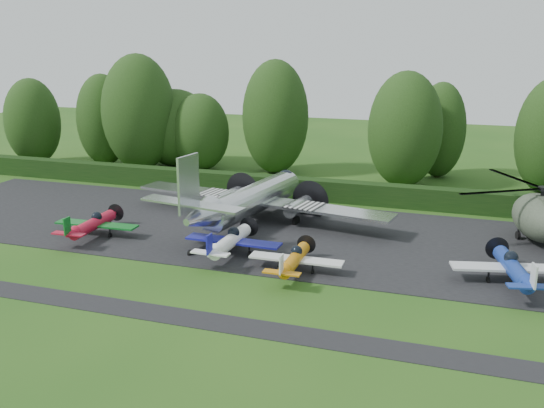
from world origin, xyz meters
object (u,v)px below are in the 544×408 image
(light_plane_blue, at_px, (513,268))
(light_plane_red, at_px, (93,224))
(light_plane_white, at_px, (231,241))
(helicopter, at_px, (541,214))
(transport_plane, at_px, (251,200))
(light_plane_orange, at_px, (295,259))

(light_plane_blue, bearing_deg, light_plane_red, -166.41)
(light_plane_white, distance_m, helicopter, 23.24)
(light_plane_red, relative_size, light_plane_white, 0.96)
(transport_plane, height_order, helicopter, transport_plane)
(light_plane_orange, xyz_separation_m, helicopter, (15.81, 11.49, 1.37))
(helicopter, bearing_deg, light_plane_blue, -87.04)
(transport_plane, height_order, light_plane_orange, transport_plane)
(transport_plane, xyz_separation_m, helicopter, (22.35, 2.05, 0.27))
(light_plane_blue, bearing_deg, light_plane_orange, -156.52)
(light_plane_red, xyz_separation_m, light_plane_white, (11.72, -0.48, 0.05))
(light_plane_orange, bearing_deg, light_plane_blue, 11.19)
(transport_plane, distance_m, light_plane_orange, 11.54)
(transport_plane, xyz_separation_m, light_plane_red, (-10.47, -7.14, -1.02))
(transport_plane, distance_m, light_plane_red, 12.72)
(light_plane_white, relative_size, helicopter, 0.46)
(helicopter, bearing_deg, light_plane_orange, -127.18)
(light_plane_red, height_order, light_plane_orange, light_plane_red)
(light_plane_white, xyz_separation_m, helicopter, (21.10, 9.67, 1.25))
(light_plane_blue, xyz_separation_m, helicopter, (2.24, 9.07, 1.20))
(light_plane_white, distance_m, light_plane_blue, 18.87)
(light_plane_white, distance_m, light_plane_orange, 5.59)
(transport_plane, xyz_separation_m, light_plane_white, (1.25, -7.62, -0.98))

